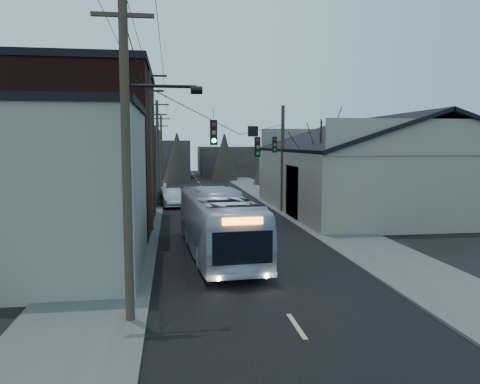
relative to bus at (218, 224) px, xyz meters
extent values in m
plane|color=black|center=(1.48, -11.29, -1.59)|extent=(160.00, 160.00, 0.00)
cube|color=black|center=(1.48, 18.71, -1.58)|extent=(9.00, 110.00, 0.02)
cube|color=#474744|center=(-5.02, 18.71, -1.53)|extent=(4.00, 110.00, 0.12)
cube|color=#474744|center=(7.98, 18.71, -1.53)|extent=(4.00, 110.00, 0.12)
cube|color=gray|center=(-7.52, -2.29, 1.91)|extent=(8.00, 8.00, 7.00)
cube|color=black|center=(-8.52, 8.71, 3.41)|extent=(10.00, 12.00, 10.00)
cube|color=#302A26|center=(-8.02, 24.71, 1.91)|extent=(9.00, 14.00, 7.00)
cube|color=gray|center=(14.48, 13.71, 0.91)|extent=(16.00, 20.00, 5.00)
cube|color=black|center=(10.48, 13.71, 4.71)|extent=(8.16, 20.60, 2.86)
cube|color=black|center=(18.48, 13.71, 4.71)|extent=(8.16, 20.60, 2.86)
cube|color=#302A26|center=(-4.52, 53.71, 1.41)|extent=(10.00, 12.00, 6.00)
cube|color=#302A26|center=(8.48, 58.71, 0.91)|extent=(12.00, 14.00, 5.00)
cone|color=black|center=(7.98, 8.71, 2.01)|extent=(0.40, 0.40, 7.20)
cylinder|color=#382B1E|center=(-3.52, -8.29, 3.66)|extent=(0.28, 0.28, 10.50)
cylinder|color=#382B1E|center=(-3.52, 6.71, 3.41)|extent=(0.28, 0.28, 10.00)
cube|color=#382B1E|center=(-3.52, 6.71, 8.01)|extent=(2.20, 0.12, 0.12)
cylinder|color=#382B1E|center=(-3.52, 21.71, 3.16)|extent=(0.28, 0.28, 9.50)
cube|color=#382B1E|center=(-3.52, 21.71, 7.51)|extent=(2.20, 0.12, 0.12)
cylinder|color=#382B1E|center=(-3.52, 36.71, 2.91)|extent=(0.28, 0.28, 9.00)
cube|color=#382B1E|center=(-3.52, 36.71, 7.01)|extent=(2.20, 0.12, 0.12)
cylinder|color=#382B1E|center=(6.48, 13.71, 2.66)|extent=(0.28, 0.28, 8.50)
cube|color=black|center=(-0.52, -3.79, 4.36)|extent=(0.28, 0.20, 1.00)
cube|color=black|center=(2.08, 0.71, 3.76)|extent=(0.28, 0.20, 1.00)
cube|color=black|center=(4.28, 6.71, 3.86)|extent=(0.28, 0.20, 1.00)
imported|color=silver|center=(0.00, 0.00, 0.00)|extent=(3.43, 11.56, 3.18)
imported|color=#B0B3B8|center=(-2.33, 18.74, -0.80)|extent=(2.28, 4.95, 1.57)
camera|label=1|loc=(-2.16, -22.54, 3.91)|focal=35.00mm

